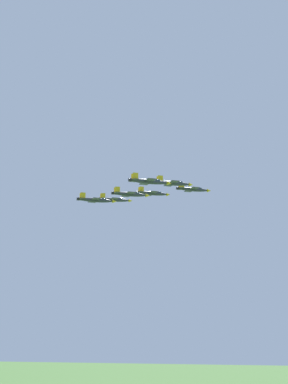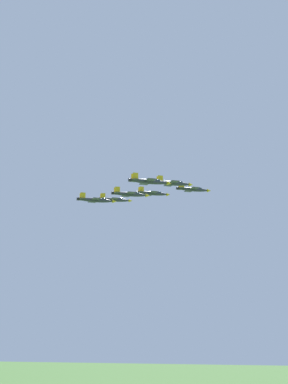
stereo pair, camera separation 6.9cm
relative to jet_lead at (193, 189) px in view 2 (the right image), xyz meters
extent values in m
ellipsoid|color=#2D3338|center=(-0.01, 0.02, -0.07)|extent=(6.79, 12.09, 1.62)
cone|color=gold|center=(2.96, -6.33, -0.07)|extent=(1.93, 2.05, 1.38)
ellipsoid|color=#334751|center=(1.16, -2.49, 0.54)|extent=(2.01, 2.47, 0.94)
cube|color=#2D3338|center=(-0.28, 0.59, -0.16)|extent=(9.37, 6.41, 0.16)
cube|color=gold|center=(3.39, 2.30, -0.11)|extent=(1.67, 2.61, 0.19)
cube|color=gold|center=(-3.94, -1.12, -0.11)|extent=(1.67, 2.61, 0.19)
cube|color=#2D3338|center=(-2.25, 4.81, -0.07)|extent=(4.75, 3.62, 0.16)
cube|color=gold|center=(-1.41, 4.93, 1.10)|extent=(0.96, 1.72, 2.34)
cube|color=gold|center=(-2.87, 4.24, 1.10)|extent=(0.96, 1.72, 2.34)
cylinder|color=black|center=(-2.82, 6.05, -0.07)|extent=(1.41, 1.29, 1.13)
ellipsoid|color=#2D3338|center=(4.48, 16.67, -0.30)|extent=(7.00, 12.01, 1.62)
cone|color=gold|center=(7.57, 10.38, -0.30)|extent=(1.95, 2.06, 1.38)
ellipsoid|color=#334751|center=(5.70, 14.19, 0.30)|extent=(2.04, 2.47, 0.94)
cube|color=#2D3338|center=(4.21, 17.24, -0.39)|extent=(9.34, 6.55, 0.16)
cube|color=gold|center=(7.84, 19.02, -0.35)|extent=(1.71, 2.60, 0.19)
cube|color=gold|center=(0.57, 15.46, -0.35)|extent=(1.71, 2.60, 0.19)
cube|color=#2D3338|center=(2.15, 21.42, -0.30)|extent=(4.75, 3.68, 0.16)
cube|color=gold|center=(2.99, 21.55, 0.86)|extent=(0.99, 1.71, 2.34)
cube|color=gold|center=(1.54, 20.84, 0.86)|extent=(0.99, 1.71, 2.34)
cylinder|color=black|center=(1.55, 22.65, -0.30)|extent=(1.41, 1.31, 1.13)
ellipsoid|color=#2D3338|center=(-15.72, 7.14, -1.10)|extent=(6.80, 12.43, 1.66)
cone|color=gold|center=(-12.77, 0.59, -1.10)|extent=(1.96, 2.09, 1.41)
ellipsoid|color=#334751|center=(-14.56, 4.56, -0.48)|extent=(2.04, 2.52, 0.97)
cube|color=#2D3338|center=(-15.98, 7.73, -1.19)|extent=(9.60, 6.47, 0.17)
cube|color=gold|center=(-12.21, 9.43, -1.15)|extent=(1.68, 2.68, 0.20)
cube|color=gold|center=(-19.76, 6.03, -1.15)|extent=(1.68, 2.68, 0.20)
cube|color=#2D3338|center=(-17.94, 12.07, -1.10)|extent=(4.86, 3.66, 0.17)
cube|color=gold|center=(-17.08, 12.18, 0.10)|extent=(0.96, 1.77, 2.39)
cube|color=gold|center=(-18.59, 11.50, 0.10)|extent=(0.96, 1.77, 2.39)
cylinder|color=black|center=(-18.52, 13.35, -1.10)|extent=(1.44, 1.32, 1.16)
ellipsoid|color=#2D3338|center=(8.98, 33.32, -1.66)|extent=(6.72, 12.28, 1.64)
cone|color=gold|center=(11.89, 26.86, -1.66)|extent=(1.94, 2.06, 1.39)
ellipsoid|color=#334751|center=(10.13, 30.77, -1.05)|extent=(2.02, 2.49, 0.95)
cube|color=#2D3338|center=(8.72, 33.90, -1.75)|extent=(9.49, 6.39, 0.16)
cube|color=gold|center=(12.45, 35.59, -1.71)|extent=(1.66, 2.65, 0.20)
cube|color=gold|center=(4.99, 32.22, -1.71)|extent=(1.66, 2.65, 0.20)
cube|color=#2D3338|center=(6.78, 38.20, -1.66)|extent=(4.80, 3.62, 0.16)
cube|color=gold|center=(7.63, 38.30, -0.48)|extent=(0.95, 1.75, 2.36)
cube|color=gold|center=(6.14, 37.63, -0.48)|extent=(0.95, 1.75, 2.36)
cylinder|color=black|center=(6.21, 39.46, -1.66)|extent=(1.42, 1.30, 1.15)
ellipsoid|color=#2D3338|center=(-31.43, 14.26, -4.02)|extent=(7.34, 12.50, 1.69)
cone|color=gold|center=(-28.18, 7.71, -4.02)|extent=(2.03, 2.15, 1.43)
ellipsoid|color=#334751|center=(-30.15, 11.67, -3.39)|extent=(2.13, 2.58, 0.98)
cube|color=#2D3338|center=(-31.72, 14.85, -4.11)|extent=(9.72, 6.85, 0.17)
cube|color=gold|center=(-27.94, 16.72, -4.06)|extent=(1.79, 2.71, 0.20)
cube|color=gold|center=(-35.50, 12.97, -4.06)|extent=(1.79, 2.71, 0.20)
cube|color=#2D3338|center=(-33.88, 19.19, -4.02)|extent=(4.94, 3.84, 0.17)
cube|color=gold|center=(-33.00, 19.33, -2.80)|extent=(1.03, 1.78, 2.44)
cube|color=gold|center=(-34.51, 18.58, -2.80)|extent=(1.03, 1.78, 2.44)
cylinder|color=black|center=(-34.51, 20.47, -4.02)|extent=(1.47, 1.36, 1.18)
ellipsoid|color=#2D3338|center=(-11.23, 23.79, -3.85)|extent=(7.10, 12.33, 1.66)
cone|color=gold|center=(-8.10, 17.32, -3.85)|extent=(1.99, 2.11, 1.41)
ellipsoid|color=#334751|center=(-9.99, 21.24, -3.22)|extent=(2.08, 2.53, 0.97)
cube|color=#2D3338|center=(-11.51, 24.37, -3.94)|extent=(9.57, 6.66, 0.17)
cube|color=gold|center=(-7.77, 26.17, -3.89)|extent=(1.73, 2.67, 0.20)
cube|color=gold|center=(-15.24, 22.57, -3.89)|extent=(1.73, 2.67, 0.20)
cube|color=#2D3338|center=(-13.58, 28.67, -3.85)|extent=(4.86, 3.75, 0.17)
cube|color=gold|center=(-12.72, 28.80, -2.65)|extent=(1.00, 1.75, 2.39)
cube|color=gold|center=(-14.21, 28.07, -2.65)|extent=(1.00, 1.75, 2.39)
cylinder|color=black|center=(-14.19, 29.93, -3.85)|extent=(1.45, 1.33, 1.16)
ellipsoid|color=#2D3338|center=(-16.83, 35.68, -6.97)|extent=(7.02, 12.19, 1.64)
cone|color=gold|center=(-13.74, 29.28, -6.97)|extent=(1.97, 2.08, 1.39)
ellipsoid|color=#334751|center=(-15.61, 33.15, -6.36)|extent=(2.06, 2.50, 0.96)
cube|color=#2D3338|center=(-17.11, 36.25, -7.06)|extent=(9.47, 6.59, 0.16)
cube|color=gold|center=(-13.42, 38.03, -7.02)|extent=(1.72, 2.64, 0.20)
cube|color=gold|center=(-20.80, 34.47, -7.02)|extent=(1.72, 2.64, 0.20)
cube|color=#2D3338|center=(-19.16, 40.50, -6.97)|extent=(4.81, 3.71, 0.16)
cube|color=gold|center=(-18.31, 40.62, -5.79)|extent=(0.99, 1.73, 2.37)
cube|color=gold|center=(-19.79, 39.91, -5.79)|extent=(0.99, 1.73, 2.37)
cylinder|color=black|center=(-19.77, 41.74, -6.97)|extent=(1.43, 1.32, 1.15)
camera|label=1|loc=(-192.43, -2.50, -43.23)|focal=46.14mm
camera|label=2|loc=(-192.42, -2.57, -43.23)|focal=46.14mm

